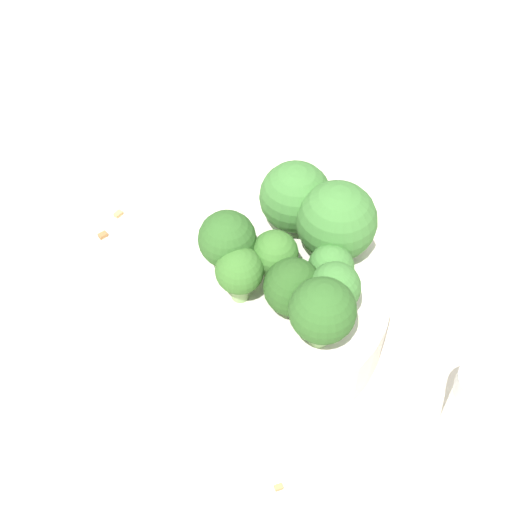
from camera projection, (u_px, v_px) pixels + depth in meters
name	position (u px, v px, depth m)	size (l,w,h in m)	color
ground_plane	(256.00, 322.00, 0.56)	(3.00, 3.00, 0.00)	beige
bowl	(256.00, 304.00, 0.55)	(0.20, 0.20, 0.05)	silver
broccoli_floret_0	(239.00, 272.00, 0.50)	(0.03, 0.03, 0.05)	#84AD66
broccoli_floret_1	(322.00, 311.00, 0.47)	(0.05, 0.05, 0.06)	#8EB770
broccoli_floret_2	(275.00, 255.00, 0.51)	(0.03, 0.03, 0.05)	#8EB770
broccoli_floret_3	(337.00, 221.00, 0.52)	(0.06, 0.06, 0.06)	#8EB770
broccoli_floret_4	(335.00, 290.00, 0.48)	(0.04, 0.04, 0.05)	#8EB770
broccoli_floret_5	(295.00, 197.00, 0.54)	(0.06, 0.06, 0.06)	#84AD66
broccoli_floret_6	(293.00, 288.00, 0.49)	(0.04, 0.04, 0.05)	#7A9E5B
broccoli_floret_7	(331.00, 268.00, 0.51)	(0.03, 0.03, 0.04)	#8EB770
broccoli_floret_8	(227.00, 242.00, 0.50)	(0.04, 0.04, 0.06)	#8EB770
pepper_shaker	(475.00, 404.00, 0.48)	(0.04, 0.04, 0.07)	silver
almond_crumb_0	(279.00, 486.00, 0.48)	(0.01, 0.00, 0.01)	#AD7F4C
almond_crumb_1	(118.00, 213.00, 0.64)	(0.01, 0.01, 0.01)	tan
almond_crumb_2	(349.00, 213.00, 0.64)	(0.01, 0.00, 0.01)	tan
almond_crumb_3	(103.00, 234.00, 0.62)	(0.01, 0.01, 0.01)	olive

